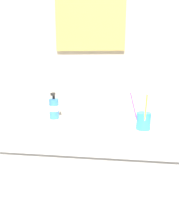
# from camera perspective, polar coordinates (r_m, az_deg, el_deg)

# --- Properties ---
(tiled_wall_back) EXTENTS (2.11, 0.04, 2.40)m
(tiled_wall_back) POSITION_cam_1_polar(r_m,az_deg,el_deg) (1.39, 0.32, 14.70)
(tiled_wall_back) COLOR beige
(tiled_wall_back) RESTS_ON ground
(vanity_counter) EXTENTS (0.91, 0.52, 0.82)m
(vanity_counter) POSITION_cam_1_polar(r_m,az_deg,el_deg) (1.32, -1.51, -21.40)
(vanity_counter) COLOR silver
(vanity_counter) RESTS_ON ground
(sink_basin) EXTENTS (0.40, 0.40, 0.11)m
(sink_basin) POSITION_cam_1_polar(r_m,az_deg,el_deg) (1.10, -0.21, -6.74)
(sink_basin) COLOR white
(sink_basin) RESTS_ON vanity_counter
(faucet) EXTENTS (0.02, 0.15, 0.10)m
(faucet) POSITION_cam_1_polar(r_m,az_deg,el_deg) (1.26, 0.95, -0.47)
(faucet) COLOR silver
(faucet) RESTS_ON sink_basin
(toothbrush_cup) EXTENTS (0.07, 0.07, 0.09)m
(toothbrush_cup) POSITION_cam_1_polar(r_m,az_deg,el_deg) (1.14, 14.03, -2.32)
(toothbrush_cup) COLOR #338CCC
(toothbrush_cup) RESTS_ON vanity_counter
(toothbrush_purple) EXTENTS (0.07, 0.02, 0.21)m
(toothbrush_purple) POSITION_cam_1_polar(r_m,az_deg,el_deg) (1.11, 11.51, 1.54)
(toothbrush_purple) COLOR purple
(toothbrush_purple) RESTS_ON toothbrush_cup
(toothbrush_yellow) EXTENTS (0.01, 0.04, 0.21)m
(toothbrush_yellow) POSITION_cam_1_polar(r_m,az_deg,el_deg) (1.08, 14.63, 1.10)
(toothbrush_yellow) COLOR yellow
(toothbrush_yellow) RESTS_ON toothbrush_cup
(soap_dispenser) EXTENTS (0.06, 0.06, 0.16)m
(soap_dispenser) POSITION_cam_1_polar(r_m,az_deg,el_deg) (1.33, -9.31, 1.00)
(soap_dispenser) COLOR #3372BF
(soap_dispenser) RESTS_ON vanity_counter
(wall_mirror) EXTENTS (0.41, 0.02, 0.56)m
(wall_mirror) POSITION_cam_1_polar(r_m,az_deg,el_deg) (1.40, 0.16, 27.46)
(wall_mirror) COLOR tan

